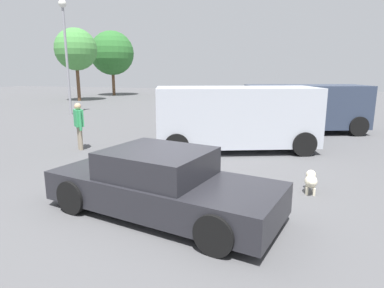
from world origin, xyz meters
The scene contains 9 objects.
ground_plane centered at (0.00, 0.00, 0.00)m, with size 80.00×80.00×0.00m, color #515154.
sedan_foreground centered at (0.01, -0.19, 0.56)m, with size 4.61×2.68×1.21m.
dog centered at (2.75, 1.69, 0.29)m, with size 0.28×0.67×0.45m.
van_white centered at (0.56, 5.22, 1.13)m, with size 5.51×3.57×2.08m.
suv_dark centered at (2.94, 9.17, 1.09)m, with size 5.25×3.45×2.00m.
pedestrian centered at (-4.44, 3.83, 0.92)m, with size 0.46×0.45×1.56m.
light_post_near centered at (-10.28, 11.54, 4.38)m, with size 0.44×0.44×6.46m.
tree_back_left centered at (-15.26, 25.90, 4.26)m, with size 4.39×4.39×6.47m.
tree_back_center centered at (-15.09, 19.51, 4.27)m, with size 3.47×3.47×6.02m.
Camera 1 is at (2.15, -5.66, 2.63)m, focal length 31.23 mm.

